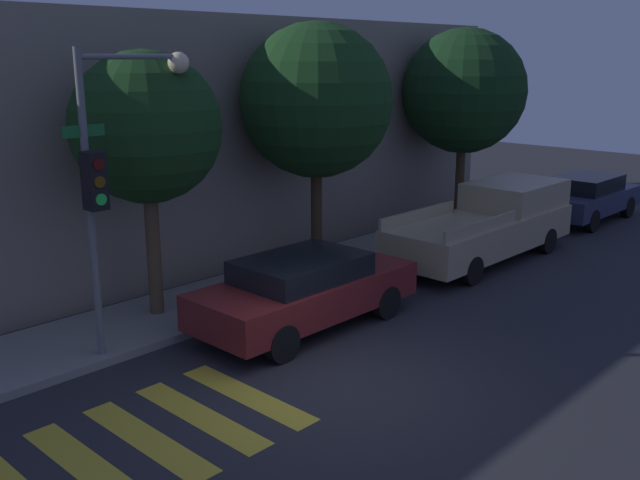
% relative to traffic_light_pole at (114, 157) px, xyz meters
% --- Properties ---
extents(ground_plane, '(60.00, 60.00, 0.00)m').
position_rel_traffic_light_pole_xyz_m(ground_plane, '(1.56, -3.37, -3.36)').
color(ground_plane, '#28282D').
extents(sidewalk, '(26.00, 2.24, 0.14)m').
position_rel_traffic_light_pole_xyz_m(sidewalk, '(1.56, 0.95, -3.29)').
color(sidewalk, gray).
rests_on(sidewalk, ground).
extents(building_row, '(26.00, 6.00, 5.79)m').
position_rel_traffic_light_pole_xyz_m(building_row, '(1.56, 5.47, -0.46)').
color(building_row, gray).
rests_on(building_row, ground).
extents(crosswalk, '(3.91, 2.60, 0.00)m').
position_rel_traffic_light_pole_xyz_m(crosswalk, '(-1.32, -2.57, -3.36)').
color(crosswalk, gold).
rests_on(crosswalk, ground).
extents(traffic_light_pole, '(2.34, 0.56, 5.03)m').
position_rel_traffic_light_pole_xyz_m(traffic_light_pole, '(0.00, 0.00, 0.00)').
color(traffic_light_pole, slate).
rests_on(traffic_light_pole, ground).
extents(sedan_near_corner, '(4.45, 1.82, 1.37)m').
position_rel_traffic_light_pole_xyz_m(sedan_near_corner, '(2.96, -1.27, -2.62)').
color(sedan_near_corner, maroon).
rests_on(sedan_near_corner, ground).
extents(pickup_truck, '(5.76, 1.98, 1.77)m').
position_rel_traffic_light_pole_xyz_m(pickup_truck, '(9.46, -1.27, -2.47)').
color(pickup_truck, tan).
rests_on(pickup_truck, ground).
extents(sedan_middle, '(4.27, 1.77, 1.39)m').
position_rel_traffic_light_pole_xyz_m(sedan_middle, '(15.13, -1.27, -2.62)').
color(sedan_middle, '#2D3351').
rests_on(sedan_middle, ground).
extents(tree_near_corner, '(2.74, 2.74, 5.02)m').
position_rel_traffic_light_pole_xyz_m(tree_near_corner, '(1.31, 1.08, 0.27)').
color(tree_near_corner, brown).
rests_on(tree_near_corner, ground).
extents(tree_midblock, '(3.42, 3.42, 5.64)m').
position_rel_traffic_light_pole_xyz_m(tree_midblock, '(5.73, 1.08, 0.56)').
color(tree_midblock, '#42301E').
rests_on(tree_midblock, ground).
extents(tree_far_end, '(3.48, 3.48, 5.66)m').
position_rel_traffic_light_pole_xyz_m(tree_far_end, '(11.74, 1.08, 0.55)').
color(tree_far_end, '#4C3823').
rests_on(tree_far_end, ground).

